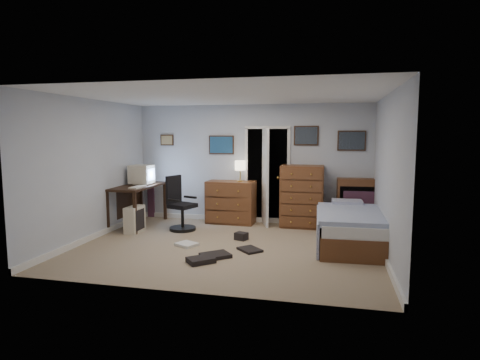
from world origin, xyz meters
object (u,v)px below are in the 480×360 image
Objects in this scene: computer_desk at (133,194)px; bed at (349,227)px; tall_dresser at (302,196)px; office_chair at (180,209)px; low_dresser at (231,202)px.

computer_desk reaches higher than bed.
computer_desk is 3.46m from tall_dresser.
office_chair is at bearing 170.58° from bed.
tall_dresser is 0.62× the size of bed.
bed is at bearing -7.11° from computer_desk.
tall_dresser is 1.53m from bed.
low_dresser reaches higher than computer_desk.
computer_desk is at bearing -158.51° from low_dresser.
bed is at bearing -24.78° from low_dresser.
low_dresser is 2.68m from bed.
tall_dresser is at bearing 39.41° from office_chair.
computer_desk is 1.37× the size of office_chair.
computer_desk is 1.12m from office_chair.
low_dresser is 1.50m from tall_dresser.
computer_desk is 1.16× the size of tall_dresser.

